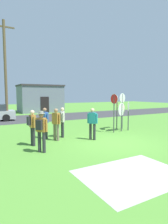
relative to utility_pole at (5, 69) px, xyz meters
name	(u,v)px	position (x,y,z in m)	size (l,w,h in m)	color
ground_plane	(113,143)	(3.53, -11.15, -4.67)	(80.00, 80.00, 0.00)	#518E33
street_asphalt	(43,117)	(3.53, 0.57, -4.67)	(60.00, 6.40, 0.01)	#38383A
concrete_path	(133,174)	(1.74, -14.36, -4.67)	(3.20, 2.40, 0.01)	#ADAAA3
building_background	(40,98)	(5.22, 7.20, -2.82)	(5.78, 4.25, 3.68)	slate
utility_pole	(5,69)	(0.00, 0.00, 0.00)	(1.80, 0.24, 8.97)	brown
stop_sign_rear_left	(122,112)	(5.86, -9.02, -3.40)	(0.79, 0.32, 1.88)	#474C4C
stop_sign_tallest	(117,106)	(5.84, -8.57, -3.05)	(0.48, 0.66, 2.35)	#474C4C
stop_sign_leaning_left	(128,112)	(6.45, -9.03, -3.40)	(0.49, 0.38, 1.91)	#474C4C
stop_sign_nearest	(114,107)	(5.15, -9.12, -3.04)	(0.09, 0.63, 2.45)	#474C4C
stop_sign_rear_right	(122,105)	(6.50, -8.34, -3.01)	(0.63, 0.18, 2.49)	#474C4C
person_near_signs	(45,121)	(0.87, -8.52, -3.72)	(0.32, 0.54, 1.69)	#2D2D33
person_on_left	(56,123)	(1.23, -9.26, -3.72)	(0.36, 0.52, 1.69)	#7A6B56
person_in_dark_shirt	(92,122)	(2.97, -10.06, -3.72)	(0.40, 0.45, 1.69)	#2D2D33
person_in_teal	(41,129)	(-0.05, -10.88, -3.66)	(0.47, 0.48, 1.74)	#2D2D33
person_in_blue	(62,120)	(1.80, -8.70, -3.69)	(0.42, 0.55, 1.69)	#2D2D33
person_with_sunhat	(32,125)	(-0.10, -9.62, -3.69)	(0.37, 0.57, 1.69)	#2D2D33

